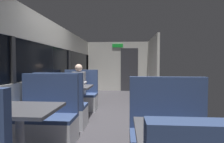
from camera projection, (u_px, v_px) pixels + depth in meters
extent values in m
cube|color=#423F44|center=(110.00, 118.00, 4.12)|extent=(3.30, 9.20, 0.02)
cube|color=beige|center=(50.00, 97.00, 4.21)|extent=(0.08, 8.40, 0.95)
cube|color=beige|center=(49.00, 33.00, 4.15)|extent=(0.08, 8.40, 0.60)
cube|color=black|center=(49.00, 61.00, 4.18)|extent=(0.03, 8.40, 0.75)
cube|color=#2D2D30|center=(13.00, 60.00, 2.78)|extent=(0.06, 0.08, 0.75)
cube|color=#2D2D30|center=(69.00, 62.00, 5.57)|extent=(0.06, 0.08, 0.75)
cube|color=#2D2D30|center=(88.00, 63.00, 8.36)|extent=(0.06, 0.08, 0.75)
cube|color=beige|center=(118.00, 66.00, 8.26)|extent=(2.90, 0.08, 2.30)
cube|color=#333338|center=(129.00, 70.00, 8.17)|extent=(0.80, 0.04, 2.00)
cube|color=green|center=(118.00, 46.00, 8.16)|extent=(0.50, 0.03, 0.16)
cube|color=beige|center=(153.00, 67.00, 6.95)|extent=(0.08, 2.40, 2.30)
cylinder|color=#9E9EA3|center=(20.00, 140.00, 2.10)|extent=(0.10, 0.10, 0.70)
cube|color=#4C4C51|center=(19.00, 109.00, 2.08)|extent=(0.90, 0.70, 0.04)
cube|color=silver|center=(45.00, 131.00, 2.76)|extent=(0.95, 0.50, 0.39)
cube|color=#384C7A|center=(45.00, 117.00, 2.75)|extent=(0.95, 0.50, 0.06)
cube|color=#384C7A|center=(50.00, 93.00, 2.94)|extent=(0.95, 0.08, 0.65)
cylinder|color=#9E9EA3|center=(72.00, 102.00, 4.16)|extent=(0.10, 0.10, 0.70)
cube|color=#4C4C51|center=(72.00, 87.00, 4.15)|extent=(0.90, 0.70, 0.04)
cube|color=silver|center=(63.00, 117.00, 3.51)|extent=(0.95, 0.50, 0.39)
cube|color=#384C7A|center=(62.00, 106.00, 3.50)|extent=(0.95, 0.50, 0.06)
cube|color=#384C7A|center=(58.00, 90.00, 3.28)|extent=(0.95, 0.08, 0.65)
cube|color=silver|center=(80.00, 103.00, 4.83)|extent=(0.95, 0.50, 0.39)
cube|color=#384C7A|center=(80.00, 95.00, 4.82)|extent=(0.95, 0.50, 0.06)
cube|color=#384C7A|center=(81.00, 81.00, 5.01)|extent=(0.95, 0.08, 0.65)
cube|color=#4C4C51|center=(194.00, 134.00, 1.35)|extent=(0.90, 0.70, 0.04)
cube|color=#384C7A|center=(171.00, 137.00, 2.02)|extent=(0.95, 0.50, 0.06)
cube|color=#384C7A|center=(167.00, 102.00, 2.21)|extent=(0.95, 0.08, 0.65)
cube|color=#26262D|center=(80.00, 102.00, 4.83)|extent=(0.30, 0.36, 0.45)
cube|color=#99999E|center=(79.00, 83.00, 4.76)|extent=(0.34, 0.22, 0.60)
sphere|color=beige|center=(79.00, 68.00, 4.72)|extent=(0.20, 0.20, 0.20)
cylinder|color=#99999E|center=(70.00, 83.00, 4.59)|extent=(0.07, 0.28, 0.07)
cylinder|color=#99999E|center=(85.00, 83.00, 4.56)|extent=(0.07, 0.28, 0.07)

